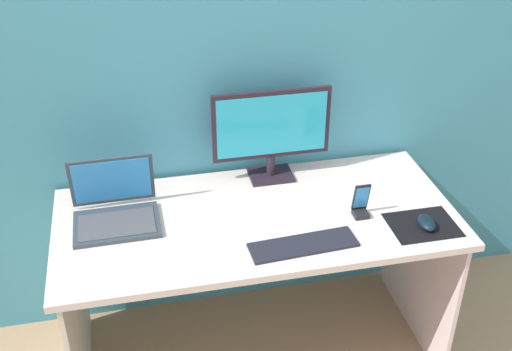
% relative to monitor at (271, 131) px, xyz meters
% --- Properties ---
extents(ground_plane, '(8.00, 8.00, 0.00)m').
position_rel_monitor_xyz_m(ground_plane, '(-0.12, -0.27, -0.93)').
color(ground_plane, '#A47F5D').
extents(wall_back, '(6.00, 0.04, 2.50)m').
position_rel_monitor_xyz_m(wall_back, '(-0.12, 0.12, 0.32)').
color(wall_back, teal).
rests_on(wall_back, ground_plane).
extents(desk, '(1.52, 0.70, 0.71)m').
position_rel_monitor_xyz_m(desk, '(-0.12, -0.27, -0.36)').
color(desk, beige).
rests_on(desk, ground_plane).
extents(monitor, '(0.48, 0.14, 0.39)m').
position_rel_monitor_xyz_m(monitor, '(0.00, 0.00, 0.00)').
color(monitor, black).
rests_on(monitor, desk).
extents(laptop, '(0.32, 0.26, 0.23)m').
position_rel_monitor_xyz_m(laptop, '(-0.64, -0.18, -0.17)').
color(laptop, '#323D47').
rests_on(laptop, desk).
extents(keyboard_external, '(0.39, 0.14, 0.01)m').
position_rel_monitor_xyz_m(keyboard_external, '(0.00, -0.48, -0.21)').
color(keyboard_external, black).
rests_on(keyboard_external, desk).
extents(mousepad, '(0.25, 0.20, 0.00)m').
position_rel_monitor_xyz_m(mousepad, '(0.47, -0.46, -0.21)').
color(mousepad, black).
rests_on(mousepad, desk).
extents(mouse, '(0.07, 0.10, 0.04)m').
position_rel_monitor_xyz_m(mouse, '(0.48, -0.47, -0.20)').
color(mouse, black).
rests_on(mouse, mousepad).
extents(phone_in_dock, '(0.06, 0.06, 0.14)m').
position_rel_monitor_xyz_m(phone_in_dock, '(0.27, -0.35, -0.17)').
color(phone_in_dock, black).
rests_on(phone_in_dock, desk).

